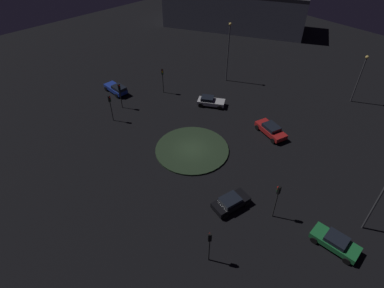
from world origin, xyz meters
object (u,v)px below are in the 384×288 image
object	(u,v)px
car_silver	(210,101)
car_red	(271,130)
traffic_light_northwest	(163,76)
car_black	(231,202)
traffic_light_west_near	(120,91)
streetlamp_north	(361,74)
store_building	(235,8)
car_blue	(116,89)
traffic_light_west	(110,103)
streetlamp_east	(381,195)
traffic_light_east	(277,196)
car_green	(335,242)
traffic_light_southeast	(210,242)
streetlamp_northwest	(228,47)

from	to	relation	value
car_silver	car_red	bearing A→B (deg)	-29.29
traffic_light_northwest	car_black	bearing A→B (deg)	2.38
traffic_light_west_near	streetlamp_north	size ratio (longest dim) A/B	0.53
streetlamp_north	store_building	world-z (taller)	store_building
car_blue	traffic_light_west_near	distance (m)	5.03
car_red	traffic_light_west_near	world-z (taller)	traffic_light_west_near
traffic_light_northwest	store_building	distance (m)	33.17
traffic_light_west	streetlamp_east	bearing A→B (deg)	-3.04
car_black	streetlamp_north	size ratio (longest dim) A/B	0.56
car_black	traffic_light_west_near	bearing A→B (deg)	-85.93
traffic_light_west	traffic_light_east	distance (m)	25.45
car_silver	car_black	xyz separation A→B (m)	(14.94, -12.37, -0.03)
car_red	car_green	xyz separation A→B (m)	(14.14, -9.69, -0.05)
traffic_light_east	car_red	bearing A→B (deg)	-48.33
traffic_light_southeast	traffic_light_east	world-z (taller)	traffic_light_east
streetlamp_east	car_black	bearing A→B (deg)	-144.98
car_silver	streetlamp_northwest	bearing A→B (deg)	81.94
traffic_light_northwest	streetlamp_northwest	xyz separation A→B (m)	(4.16, 10.31, 2.94)
car_red	streetlamp_north	xyz separation A→B (m)	(3.60, 15.83, 3.94)
traffic_light_west	streetlamp_north	xyz separation A→B (m)	(20.72, 29.39, 1.84)
traffic_light_east	car_black	bearing A→B (deg)	35.17
car_silver	traffic_light_west	size ratio (longest dim) A/B	1.07
car_silver	traffic_light_northwest	world-z (taller)	traffic_light_northwest
traffic_light_west	streetlamp_east	world-z (taller)	streetlamp_east
streetlamp_east	car_silver	bearing A→B (deg)	169.02
car_black	streetlamp_northwest	world-z (taller)	streetlamp_northwest
car_blue	traffic_light_west_near	bearing A→B (deg)	155.75
car_red	streetlamp_east	xyz separation A→B (m)	(15.08, -5.72, 3.99)
traffic_light_west_near	car_blue	bearing A→B (deg)	153.31
streetlamp_northwest	traffic_light_southeast	bearing A→B (deg)	-50.73
car_black	streetlamp_north	world-z (taller)	streetlamp_north
car_silver	traffic_light_west	xyz separation A→B (m)	(-6.67, -12.78, 2.12)
traffic_light_southeast	traffic_light_east	bearing A→B (deg)	-59.84
car_black	traffic_light_west	bearing A→B (deg)	-79.09
car_black	traffic_light_east	xyz separation A→B (m)	(3.71, 2.17, 2.36)
streetlamp_northwest	streetlamp_east	distance (m)	31.75
car_silver	car_black	world-z (taller)	car_silver
car_red	car_blue	size ratio (longest dim) A/B	1.14
car_red	traffic_light_southeast	xyz separation A→B (m)	(7.13, -19.09, 2.03)
car_silver	traffic_light_west_near	bearing A→B (deg)	-164.16
car_blue	streetlamp_northwest	distance (m)	18.98
car_black	traffic_light_east	world-z (taller)	traffic_light_east
traffic_light_west	streetlamp_northwest	size ratio (longest dim) A/B	0.41
car_red	traffic_light_northwest	size ratio (longest dim) A/B	1.19
car_blue	car_green	distance (m)	37.42
car_green	traffic_light_northwest	world-z (taller)	traffic_light_northwest
traffic_light_northwest	traffic_light_east	xyz separation A→B (m)	(26.43, -7.49, 0.15)
streetlamp_east	streetlamp_north	bearing A→B (deg)	118.02
traffic_light_west_near	traffic_light_northwest	size ratio (longest dim) A/B	0.95
car_silver	streetlamp_east	world-z (taller)	streetlamp_east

